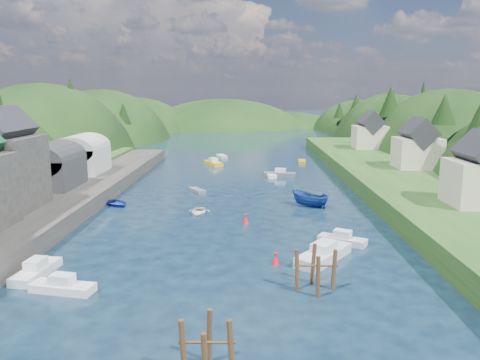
{
  "coord_description": "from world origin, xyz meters",
  "views": [
    {
      "loc": [
        1.09,
        -29.48,
        14.91
      ],
      "look_at": [
        0.0,
        28.0,
        4.0
      ],
      "focal_mm": 35.0,
      "sensor_mm": 36.0,
      "label": 1
    }
  ],
  "objects_px": {
    "piling_cluster_near": "(207,353)",
    "channel_buoy_near": "(276,259)",
    "piling_cluster_far": "(315,273)",
    "channel_buoy_far": "(246,219)"
  },
  "relations": [
    {
      "from": "piling_cluster_near",
      "to": "channel_buoy_near",
      "type": "distance_m",
      "value": 17.11
    },
    {
      "from": "piling_cluster_near",
      "to": "piling_cluster_far",
      "type": "relative_size",
      "value": 1.02
    },
    {
      "from": "piling_cluster_near",
      "to": "channel_buoy_far",
      "type": "bearing_deg",
      "value": 86.46
    },
    {
      "from": "piling_cluster_near",
      "to": "piling_cluster_far",
      "type": "distance_m",
      "value": 13.36
    },
    {
      "from": "piling_cluster_far",
      "to": "channel_buoy_far",
      "type": "distance_m",
      "value": 19.03
    },
    {
      "from": "piling_cluster_near",
      "to": "channel_buoy_near",
      "type": "height_order",
      "value": "piling_cluster_near"
    },
    {
      "from": "piling_cluster_far",
      "to": "channel_buoy_near",
      "type": "bearing_deg",
      "value": 117.43
    },
    {
      "from": "piling_cluster_near",
      "to": "channel_buoy_far",
      "type": "height_order",
      "value": "piling_cluster_near"
    },
    {
      "from": "channel_buoy_far",
      "to": "piling_cluster_near",
      "type": "bearing_deg",
      "value": -93.54
    },
    {
      "from": "channel_buoy_near",
      "to": "channel_buoy_far",
      "type": "bearing_deg",
      "value": 101.86
    }
  ]
}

